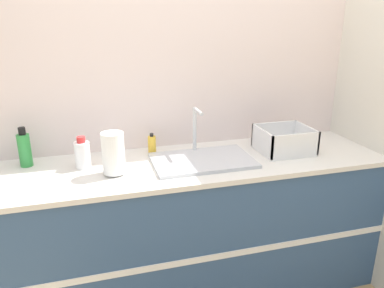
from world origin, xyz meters
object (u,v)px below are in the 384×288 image
Objects in this scene: sink at (202,159)px; bottle_green at (25,149)px; dish_rack at (284,143)px; bottle_white_spray at (82,154)px; paper_towel_roll at (113,153)px; soap_dispenser at (152,145)px.

sink is 2.55× the size of bottle_green.
bottle_white_spray is (-1.24, 0.07, 0.02)m from dish_rack.
paper_towel_roll is 0.55m from bottle_green.
sink is 1.03m from bottle_green.
sink reaches higher than soap_dispenser.
paper_towel_roll is 0.22m from bottle_white_spray.
bottle_white_spray is at bearing 138.82° from paper_towel_roll.
dish_rack is 0.84m from soap_dispenser.
dish_rack reaches higher than soap_dispenser.
dish_rack is 1.39× the size of bottle_green.
paper_towel_roll is 1.28× the size of bottle_white_spray.
paper_towel_roll is at bearing -174.60° from sink.
soap_dispenser is at bearing 140.20° from sink.
paper_towel_roll reaches higher than dish_rack.
bottle_green is 0.74m from soap_dispenser.
bottle_white_spray is (-0.69, 0.09, 0.06)m from sink.
sink reaches higher than bottle_green.
bottle_white_spray is at bearing 176.86° from dish_rack.
paper_towel_roll reaches higher than bottle_green.
paper_towel_roll is 1.08m from dish_rack.
sink is at bearing -11.98° from bottle_green.
sink is at bearing -39.80° from soap_dispenser.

